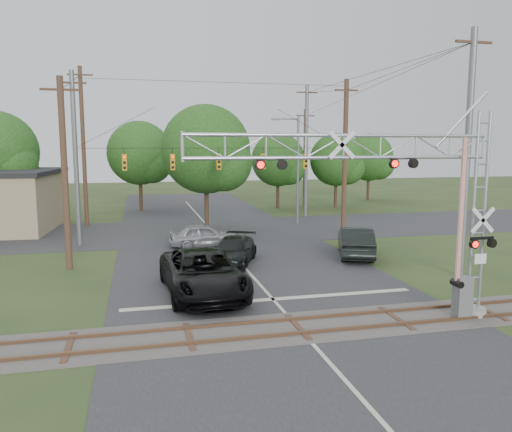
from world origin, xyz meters
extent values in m
plane|color=#27401D|center=(0.00, 0.00, 0.00)|extent=(160.00, 160.00, 0.00)
cube|color=#29292B|center=(0.00, 10.00, 0.01)|extent=(14.00, 90.00, 0.02)
cube|color=#29292B|center=(0.00, 24.00, 0.01)|extent=(90.00, 12.00, 0.02)
cube|color=#44413B|center=(0.00, 2.00, 0.02)|extent=(90.00, 3.20, 0.05)
cube|color=brown|center=(0.00, 1.28, 0.09)|extent=(90.00, 0.12, 0.14)
cube|color=brown|center=(0.00, 2.72, 0.09)|extent=(90.00, 0.12, 0.14)
cylinder|color=gray|center=(7.16, 1.70, 0.17)|extent=(1.00, 1.00, 0.33)
cube|color=silver|center=(7.10, 1.37, 2.38)|extent=(0.50, 0.03, 0.39)
cube|color=slate|center=(6.49, 1.48, 0.83)|extent=(0.61, 0.50, 1.66)
cube|color=red|center=(6.21, 1.48, 4.21)|extent=(0.15, 0.10, 5.53)
cylinder|color=slate|center=(-9.50, 20.00, 5.75)|extent=(0.32, 0.32, 11.50)
cylinder|color=#493121|center=(9.50, 20.00, 5.75)|extent=(0.36, 0.36, 11.50)
cylinder|color=black|center=(0.00, 20.00, 6.51)|extent=(19.00, 0.03, 0.03)
cube|color=orange|center=(-6.40, 20.00, 5.56)|extent=(0.30, 0.30, 1.10)
cube|color=orange|center=(-3.20, 20.00, 5.56)|extent=(0.30, 0.30, 1.10)
cube|color=orange|center=(0.00, 20.00, 5.56)|extent=(0.30, 0.30, 1.10)
cube|color=orange|center=(3.20, 20.00, 5.56)|extent=(0.30, 0.30, 1.10)
cube|color=orange|center=(6.40, 20.00, 5.56)|extent=(0.30, 0.30, 1.10)
imported|color=black|center=(-2.86, 7.03, 0.99)|extent=(3.68, 7.28, 1.98)
imported|color=black|center=(-0.43, 12.48, 0.75)|extent=(3.95, 5.62, 1.51)
imported|color=#929398|center=(-1.43, 17.73, 0.77)|extent=(4.57, 1.94, 1.54)
imported|color=black|center=(7.20, 12.75, 0.90)|extent=(3.66, 5.77, 1.80)
cylinder|color=slate|center=(7.74, 25.80, 4.55)|extent=(0.20, 0.20, 9.11)
cylinder|color=slate|center=(6.73, 25.80, 8.90)|extent=(2.02, 0.12, 0.12)
cube|color=slate|center=(5.72, 25.80, 8.85)|extent=(0.61, 0.25, 0.15)
cylinder|color=#493121|center=(-9.85, 28.96, 6.54)|extent=(0.34, 0.34, 13.08)
cube|color=#493121|center=(-9.85, 28.96, 12.38)|extent=(2.00, 0.12, 0.12)
cylinder|color=slate|center=(9.84, 29.75, 6.12)|extent=(0.34, 0.34, 12.24)
cube|color=#493121|center=(9.84, 29.75, 11.54)|extent=(2.00, 0.12, 0.12)
cylinder|color=#493121|center=(-9.35, 13.37, 5.13)|extent=(0.34, 0.34, 10.27)
cube|color=#493121|center=(-9.35, 13.37, 9.57)|extent=(2.00, 0.12, 0.12)
cylinder|color=slate|center=(10.53, 7.20, 6.18)|extent=(0.34, 0.34, 12.37)
cube|color=#493121|center=(10.53, 7.20, 11.67)|extent=(2.00, 0.12, 0.12)
cylinder|color=#493121|center=(11.95, 36.27, 5.27)|extent=(0.34, 0.34, 10.54)
cube|color=#493121|center=(11.95, 36.27, 9.84)|extent=(2.00, 0.12, 0.12)
cylinder|color=#3C2A1B|center=(-17.09, 31.51, 2.20)|extent=(0.36, 0.36, 4.40)
cylinder|color=#3C2A1B|center=(-5.30, 37.86, 2.11)|extent=(0.36, 0.36, 4.22)
sphere|color=#174112|center=(-5.30, 37.86, 5.95)|extent=(6.52, 6.52, 6.52)
cylinder|color=#3C2A1B|center=(-0.26, 24.71, 2.27)|extent=(0.36, 0.36, 4.55)
sphere|color=#174112|center=(-0.26, 24.71, 6.41)|extent=(7.03, 7.03, 7.03)
cylinder|color=#3C2A1B|center=(9.08, 36.71, 1.85)|extent=(0.36, 0.36, 3.69)
sphere|color=#174112|center=(9.08, 36.71, 5.20)|extent=(5.71, 5.71, 5.71)
cylinder|color=#3C2A1B|center=(15.36, 35.78, 1.85)|extent=(0.36, 0.36, 3.70)
sphere|color=#174112|center=(15.36, 35.78, 5.21)|extent=(5.71, 5.71, 5.71)
cylinder|color=#3C2A1B|center=(22.14, 41.82, 1.88)|extent=(0.36, 0.36, 3.76)
sphere|color=#174112|center=(22.14, 41.82, 5.30)|extent=(5.81, 5.81, 5.81)
camera|label=1|loc=(-5.59, -14.80, 6.66)|focal=35.00mm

